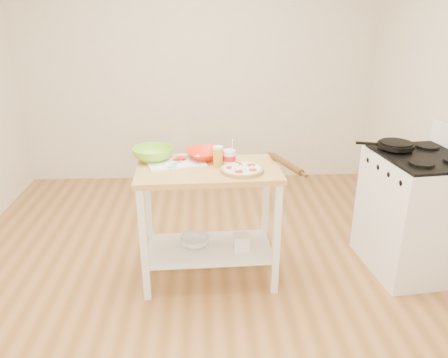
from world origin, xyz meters
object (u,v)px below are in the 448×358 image
beer_pint (218,156)px  orange_bowl (205,154)px  prep_island (209,202)px  cutting_board (175,161)px  skillet (395,145)px  rolling_pin (286,164)px  green_bowl (153,154)px  gas_stove (415,213)px  spatula (174,165)px  shelf_bin (241,242)px  shelf_glass_bowl (195,241)px  yogurt_tub (229,158)px  pizza (242,169)px  knife (159,156)px

beer_pint → orange_bowl: bearing=119.0°
prep_island → cutting_board: cutting_board is taller
skillet → rolling_pin: bearing=-148.7°
green_bowl → gas_stove: bearing=-3.3°
gas_stove → skillet: 0.55m
prep_island → spatula: spatula is taller
skillet → shelf_bin: size_ratio=3.69×
skillet → shelf_glass_bowl: skillet is taller
skillet → cutting_board: size_ratio=0.90×
cutting_board → green_bowl: bearing=142.2°
prep_island → beer_pint: (0.07, 0.05, 0.33)m
yogurt_tub → orange_bowl: bearing=139.9°
pizza → spatula: bearing=166.4°
gas_stove → rolling_pin: 1.13m
gas_stove → shelf_bin: bearing=178.0°
prep_island → rolling_pin: size_ratio=2.58×
prep_island → knife: knife is taller
prep_island → spatula: size_ratio=7.24×
shelf_bin → green_bowl: bearing=160.6°
pizza → yogurt_tub: bearing=120.4°
skillet → gas_stove: bearing=-27.1°
pizza → knife: bearing=151.9°
yogurt_tub → shelf_glass_bowl: bearing=-173.8°
knife → beer_pint: beer_pint is taller
rolling_pin → shelf_bin: size_ratio=3.50×
spatula → yogurt_tub: size_ratio=0.73×
beer_pint → rolling_pin: bearing=-5.9°
knife → yogurt_tub: bearing=-11.3°
shelf_glass_bowl → gas_stove: bearing=1.6°
knife → green_bowl: bearing=-123.0°
rolling_pin → shelf_glass_bowl: rolling_pin is taller
prep_island → spatula: (-0.24, 0.04, 0.28)m
beer_pint → yogurt_tub: yogurt_tub is taller
prep_island → shelf_glass_bowl: 0.36m
pizza → rolling_pin: (0.32, 0.07, 0.01)m
shelf_glass_bowl → shelf_bin: (0.35, -0.06, 0.02)m
gas_stove → yogurt_tub: gas_stove is taller
yogurt_tub → cutting_board: bearing=170.0°
green_bowl → shelf_bin: bearing=-19.4°
prep_island → rolling_pin: 0.62m
rolling_pin → shelf_glass_bowl: size_ratio=1.78×
beer_pint → shelf_bin: 0.68m
prep_island → shelf_glass_bowl: size_ratio=4.59×
prep_island → cutting_board: bearing=151.3°
beer_pint → shelf_glass_bowl: bearing=-176.3°
pizza → knife: pizza is taller
prep_island → gas_stove: (1.59, 0.08, -0.17)m
orange_bowl → knife: bearing=173.8°
orange_bowl → shelf_bin: size_ratio=2.46×
spatula → cutting_board: bearing=44.3°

